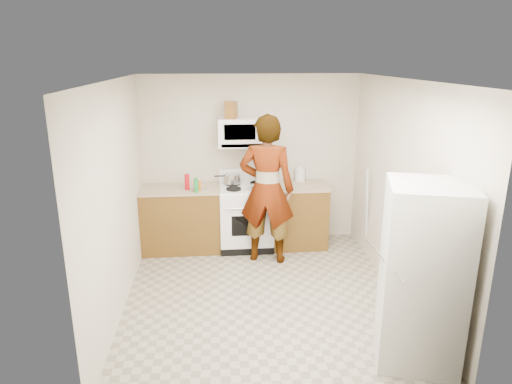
{
  "coord_description": "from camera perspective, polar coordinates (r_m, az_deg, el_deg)",
  "views": [
    {
      "loc": [
        -0.53,
        -4.83,
        2.73
      ],
      "look_at": [
        -0.04,
        0.55,
        1.12
      ],
      "focal_mm": 32.0,
      "sensor_mm": 36.0,
      "label": 1
    }
  ],
  "objects": [
    {
      "name": "microwave",
      "position": [
        6.54,
        -1.42,
        7.5
      ],
      "size": [
        0.76,
        0.38,
        0.4
      ],
      "primitive_type": "cube",
      "color": "white",
      "rests_on": "back_wall"
    },
    {
      "name": "counter_left",
      "position": [
        6.6,
        -9.48,
        0.38
      ],
      "size": [
        1.14,
        0.64,
        0.03
      ],
      "primitive_type": "cube",
      "color": "tan",
      "rests_on": "cabinet_left"
    },
    {
      "name": "pot_lid",
      "position": [
        6.5,
        -7.09,
        0.47
      ],
      "size": [
        0.33,
        0.33,
        0.01
      ],
      "primitive_type": "cylinder",
      "rotation": [
        0.0,
        0.0,
        -0.34
      ],
      "color": "white",
      "rests_on": "counter_left"
    },
    {
      "name": "floor",
      "position": [
        5.58,
        0.92,
        -12.76
      ],
      "size": [
        3.6,
        3.6,
        0.0
      ],
      "primitive_type": "plane",
      "color": "gray",
      "rests_on": "ground"
    },
    {
      "name": "kettle",
      "position": [
        6.88,
        5.54,
        2.17
      ],
      "size": [
        0.19,
        0.19,
        0.19
      ],
      "primitive_type": "cylinder",
      "rotation": [
        0.0,
        0.0,
        -0.27
      ],
      "color": "silver",
      "rests_on": "counter_right"
    },
    {
      "name": "jug",
      "position": [
        6.44,
        -3.14,
        10.21
      ],
      "size": [
        0.19,
        0.19,
        0.24
      ],
      "primitive_type": "cube",
      "rotation": [
        0.0,
        0.0,
        -0.43
      ],
      "color": "brown",
      "rests_on": "microwave"
    },
    {
      "name": "bottle_hot_sauce",
      "position": [
        6.39,
        -7.06,
        0.79
      ],
      "size": [
        0.06,
        0.06,
        0.14
      ],
      "primitive_type": "cylinder",
      "rotation": [
        0.0,
        0.0,
        0.27
      ],
      "color": "#D95F18",
      "rests_on": "counter_left"
    },
    {
      "name": "right_wall",
      "position": [
        5.48,
        17.74,
        0.08
      ],
      "size": [
        0.02,
        3.6,
        2.5
      ],
      "primitive_type": "cube",
      "color": "beige",
      "rests_on": "floor"
    },
    {
      "name": "cabinet_right",
      "position": [
        6.83,
        5.27,
        -3.01
      ],
      "size": [
        0.8,
        0.62,
        0.9
      ],
      "primitive_type": "cube",
      "color": "brown",
      "rests_on": "floor"
    },
    {
      "name": "fridge",
      "position": [
        4.42,
        20.05,
        -9.72
      ],
      "size": [
        0.87,
        0.87,
        1.7
      ],
      "primitive_type": "cube",
      "rotation": [
        0.0,
        0.0,
        -0.29
      ],
      "color": "silver",
      "rests_on": "floor"
    },
    {
      "name": "saucepan",
      "position": [
        6.67,
        -2.99,
        1.68
      ],
      "size": [
        0.25,
        0.25,
        0.13
      ],
      "primitive_type": "cylinder",
      "rotation": [
        0.0,
        0.0,
        -0.02
      ],
      "color": "#B6B5BA",
      "rests_on": "gas_range"
    },
    {
      "name": "broom",
      "position": [
        6.55,
        13.69,
        -2.45
      ],
      "size": [
        0.17,
        0.25,
        1.28
      ],
      "primitive_type": "cylinder",
      "rotation": [
        0.14,
        -0.14,
        0.2
      ],
      "color": "silver",
      "rests_on": "floor"
    },
    {
      "name": "gas_range",
      "position": [
        6.72,
        -1.27,
        -2.97
      ],
      "size": [
        0.76,
        0.65,
        1.13
      ],
      "color": "white",
      "rests_on": "floor"
    },
    {
      "name": "bottle_spray",
      "position": [
        6.45,
        -8.61,
        1.25
      ],
      "size": [
        0.08,
        0.08,
        0.23
      ],
      "primitive_type": "cylinder",
      "rotation": [
        0.0,
        0.0,
        -0.34
      ],
      "color": "red",
      "rests_on": "counter_left"
    },
    {
      "name": "cabinet_left",
      "position": [
        6.74,
        -9.29,
        -3.44
      ],
      "size": [
        1.12,
        0.62,
        0.9
      ],
      "primitive_type": "cube",
      "color": "brown",
      "rests_on": "floor"
    },
    {
      "name": "tray",
      "position": [
        6.47,
        -0.31,
        0.64
      ],
      "size": [
        0.28,
        0.21,
        0.05
      ],
      "primitive_type": "cube",
      "rotation": [
        0.0,
        0.0,
        -0.2
      ],
      "color": "white",
      "rests_on": "gas_range"
    },
    {
      "name": "counter_right",
      "position": [
        6.69,
        5.38,
        0.77
      ],
      "size": [
        0.82,
        0.64,
        0.03
      ],
      "primitive_type": "cube",
      "color": "tan",
      "rests_on": "cabinet_right"
    },
    {
      "name": "person",
      "position": [
        6.12,
        1.35,
        0.3
      ],
      "size": [
        0.84,
        0.66,
        2.03
      ],
      "primitive_type": "imported",
      "rotation": [
        0.0,
        0.0,
        2.89
      ],
      "color": "tan",
      "rests_on": "floor"
    },
    {
      "name": "bottle_green_cap",
      "position": [
        6.32,
        -7.49,
        0.86
      ],
      "size": [
        0.06,
        0.06,
        0.2
      ],
      "primitive_type": "cylinder",
      "rotation": [
        0.0,
        0.0,
        -0.03
      ],
      "color": "#178230",
      "rests_on": "counter_left"
    },
    {
      "name": "back_wall",
      "position": [
        6.81,
        -0.66,
        4.01
      ],
      "size": [
        3.2,
        0.02,
        2.5
      ],
      "primitive_type": "cube",
      "color": "beige",
      "rests_on": "floor"
    }
  ]
}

